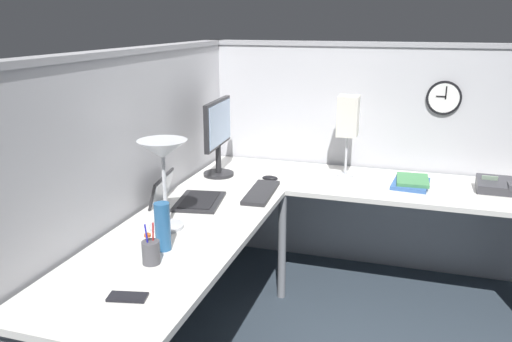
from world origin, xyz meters
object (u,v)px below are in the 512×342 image
laptop (183,198)px  desk_lamp_paper (348,118)px  keyboard (261,192)px  computer_mouse (270,178)px  pen_cup (151,252)px  cell_phone (128,297)px  desk_lamp_dome (163,157)px  office_phone (496,186)px  book_stack (411,182)px  wall_clock (444,98)px  thermos_flask (163,227)px  monitor (218,132)px

laptop → desk_lamp_paper: desk_lamp_paper is taller
keyboard → computer_mouse: bearing=1.2°
pen_cup → cell_phone: 0.29m
desk_lamp_dome → office_phone: 1.99m
cell_phone → book_stack: (1.72, -0.97, 0.02)m
computer_mouse → wall_clock: 1.24m
pen_cup → thermos_flask: size_ratio=0.82×
monitor → laptop: 0.61m
laptop → office_phone: bearing=-67.0°
monitor → desk_lamp_dome: (-0.91, -0.08, 0.07)m
monitor → computer_mouse: (-0.01, -0.36, -0.28)m
book_stack → wall_clock: wall_clock is taller
monitor → office_phone: 1.73m
keyboard → office_phone: office_phone is taller
pen_cup → wall_clock: (1.78, -1.18, 0.45)m
desk_lamp_paper → wall_clock: 0.64m
computer_mouse → wall_clock: (0.51, -1.02, 0.49)m
cell_phone → desk_lamp_paper: bearing=-29.3°
pen_cup → office_phone: bearing=-45.8°
desk_lamp_dome → wall_clock: bearing=-42.5°
computer_mouse → thermos_flask: bearing=171.3°
laptop → computer_mouse: 0.64m
pen_cup → wall_clock: 2.18m
office_phone → cell_phone: bearing=140.2°
desk_lamp_dome → pen_cup: 0.50m
desk_lamp_dome → office_phone: bearing=-56.1°
thermos_flask → office_phone: size_ratio=1.06×
pen_cup → cell_phone: (-0.28, -0.05, -0.05)m
thermos_flask → pen_cup: bearing=-174.1°
keyboard → desk_lamp_paper: (0.53, -0.42, 0.37)m
monitor → desk_lamp_paper: 0.84m
monitor → keyboard: monitor is taller
laptop → wall_clock: bearing=-52.9°
keyboard → desk_lamp_paper: size_ratio=0.81×
pen_cup → book_stack: (1.44, -1.02, -0.03)m
cell_phone → monitor: bearing=-3.3°
wall_clock → office_phone: bearing=-134.2°
laptop → cell_phone: laptop is taller
laptop → monitor: bearing=-0.5°
cell_phone → thermos_flask: bearing=-3.2°
desk_lamp_dome → desk_lamp_paper: size_ratio=0.84×
thermos_flask → desk_lamp_paper: (1.39, -0.62, 0.27)m
computer_mouse → book_stack: book_stack is taller
laptop → cell_phone: size_ratio=3.00×
desk_lamp_dome → cell_phone: bearing=-165.3°
keyboard → desk_lamp_paper: bearing=-42.2°
pen_cup → desk_lamp_paper: (1.53, -0.60, 0.33)m
computer_mouse → desk_lamp_paper: desk_lamp_paper is taller
keyboard → cell_phone: 1.29m
cell_phone → thermos_flask: 0.44m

